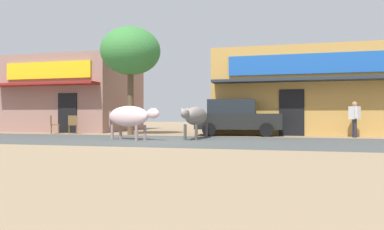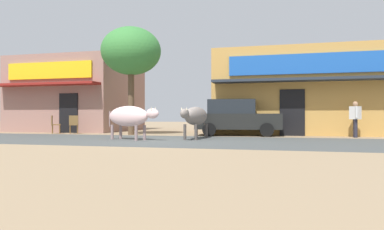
{
  "view_description": "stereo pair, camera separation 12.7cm",
  "coord_description": "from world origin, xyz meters",
  "px_view_note": "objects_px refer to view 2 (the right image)",
  "views": [
    {
      "loc": [
        4.26,
        -12.49,
        0.9
      ],
      "look_at": [
        0.71,
        1.65,
        0.94
      ],
      "focal_mm": 33.59,
      "sensor_mm": 36.0,
      "label": 1
    },
    {
      "loc": [
        4.38,
        -12.46,
        0.9
      ],
      "look_at": [
        0.71,
        1.65,
        0.94
      ],
      "focal_mm": 33.59,
      "sensor_mm": 36.0,
      "label": 2
    }
  ],
  "objects_px": {
    "cafe_chair_near_tree": "(54,123)",
    "cow_near_brown": "(129,116)",
    "parked_hatchback_car": "(236,117)",
    "cafe_chair_by_doorway": "(74,124)",
    "roadside_tree": "(131,52)",
    "cow_far_dark": "(196,116)",
    "pedestrian_by_shop": "(355,117)"
  },
  "relations": [
    {
      "from": "parked_hatchback_car",
      "to": "pedestrian_by_shop",
      "type": "relative_size",
      "value": 2.65
    },
    {
      "from": "parked_hatchback_car",
      "to": "cafe_chair_by_doorway",
      "type": "height_order",
      "value": "parked_hatchback_car"
    },
    {
      "from": "cafe_chair_by_doorway",
      "to": "roadside_tree",
      "type": "bearing_deg",
      "value": -4.07
    },
    {
      "from": "parked_hatchback_car",
      "to": "cafe_chair_near_tree",
      "type": "xyz_separation_m",
      "value": [
        -9.24,
        -0.45,
        -0.33
      ]
    },
    {
      "from": "roadside_tree",
      "to": "cafe_chair_near_tree",
      "type": "xyz_separation_m",
      "value": [
        -4.32,
        0.18,
        -3.44
      ]
    },
    {
      "from": "cow_far_dark",
      "to": "pedestrian_by_shop",
      "type": "relative_size",
      "value": 1.87
    },
    {
      "from": "roadside_tree",
      "to": "cafe_chair_near_tree",
      "type": "distance_m",
      "value": 5.52
    },
    {
      "from": "cow_near_brown",
      "to": "pedestrian_by_shop",
      "type": "height_order",
      "value": "pedestrian_by_shop"
    },
    {
      "from": "cafe_chair_near_tree",
      "to": "cafe_chair_by_doorway",
      "type": "distance_m",
      "value": 1.08
    },
    {
      "from": "cow_far_dark",
      "to": "pedestrian_by_shop",
      "type": "distance_m",
      "value": 6.7
    },
    {
      "from": "cow_near_brown",
      "to": "cafe_chair_near_tree",
      "type": "height_order",
      "value": "cow_near_brown"
    },
    {
      "from": "parked_hatchback_car",
      "to": "cafe_chair_near_tree",
      "type": "bearing_deg",
      "value": -177.22
    },
    {
      "from": "pedestrian_by_shop",
      "to": "cow_near_brown",
      "type": "bearing_deg",
      "value": -156.63
    },
    {
      "from": "roadside_tree",
      "to": "cafe_chair_by_doorway",
      "type": "relative_size",
      "value": 5.57
    },
    {
      "from": "parked_hatchback_car",
      "to": "cow_near_brown",
      "type": "relative_size",
      "value": 1.58
    },
    {
      "from": "cow_far_dark",
      "to": "pedestrian_by_shop",
      "type": "xyz_separation_m",
      "value": [
        6.22,
        2.5,
        -0.01
      ]
    },
    {
      "from": "roadside_tree",
      "to": "pedestrian_by_shop",
      "type": "height_order",
      "value": "roadside_tree"
    },
    {
      "from": "cow_near_brown",
      "to": "cafe_chair_by_doorway",
      "type": "xyz_separation_m",
      "value": [
        -4.66,
        3.56,
        -0.36
      ]
    },
    {
      "from": "cafe_chair_near_tree",
      "to": "cafe_chair_by_doorway",
      "type": "height_order",
      "value": "same"
    },
    {
      "from": "pedestrian_by_shop",
      "to": "cafe_chair_near_tree",
      "type": "height_order",
      "value": "pedestrian_by_shop"
    },
    {
      "from": "parked_hatchback_car",
      "to": "cafe_chair_by_doorway",
      "type": "bearing_deg",
      "value": -177.19
    },
    {
      "from": "roadside_tree",
      "to": "cow_near_brown",
      "type": "xyz_separation_m",
      "value": [
        1.42,
        -3.33,
        -3.08
      ]
    },
    {
      "from": "cafe_chair_near_tree",
      "to": "cow_near_brown",
      "type": "bearing_deg",
      "value": -31.45
    },
    {
      "from": "roadside_tree",
      "to": "cow_near_brown",
      "type": "bearing_deg",
      "value": -66.82
    },
    {
      "from": "roadside_tree",
      "to": "parked_hatchback_car",
      "type": "distance_m",
      "value": 5.86
    },
    {
      "from": "cow_far_dark",
      "to": "cafe_chair_near_tree",
      "type": "distance_m",
      "value": 8.36
    },
    {
      "from": "cow_far_dark",
      "to": "pedestrian_by_shop",
      "type": "height_order",
      "value": "pedestrian_by_shop"
    },
    {
      "from": "parked_hatchback_car",
      "to": "cow_far_dark",
      "type": "height_order",
      "value": "parked_hatchback_car"
    },
    {
      "from": "cow_near_brown",
      "to": "cafe_chair_near_tree",
      "type": "distance_m",
      "value": 6.74
    },
    {
      "from": "pedestrian_by_shop",
      "to": "roadside_tree",
      "type": "bearing_deg",
      "value": -178.01
    },
    {
      "from": "cow_far_dark",
      "to": "parked_hatchback_car",
      "type": "bearing_deg",
      "value": 66.37
    },
    {
      "from": "pedestrian_by_shop",
      "to": "cow_far_dark",
      "type": "bearing_deg",
      "value": -158.1
    }
  ]
}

